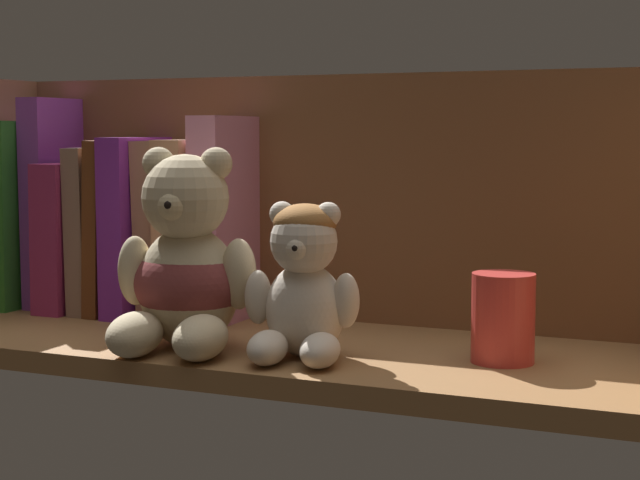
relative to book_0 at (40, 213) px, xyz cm
name	(u,v)px	position (x,y,z in cm)	size (l,w,h in cm)	color
shelf_board	(286,353)	(35.85, -9.45, -11.52)	(76.49, 25.15, 2.00)	olive
shelf_back_panel	(339,208)	(35.85, 3.72, 1.34)	(78.89, 1.20, 27.71)	brown
book_0	(40,213)	(0.00, 0.00, 0.00)	(1.78, 14.63, 21.03)	#2F812D
book_1	(58,202)	(2.63, 0.00, 1.28)	(2.88, 10.12, 23.59)	purple
book_2	(84,235)	(6.18, 0.00, -2.33)	(3.60, 14.74, 16.38)	#9C2B61
book_3	(108,228)	(9.44, 0.00, -1.46)	(2.32, 13.30, 18.11)	#8E6E5C
book_4	(126,226)	(11.79, 0.00, -1.07)	(1.78, 13.87, 18.89)	brown
book_5	(147,225)	(14.48, 0.00, -0.90)	(2.99, 14.42, 19.23)	purple
book_6	(173,228)	(17.88, 0.00, -1.07)	(3.20, 11.11, 18.89)	tan
book_7	(202,228)	(21.47, 0.00, -1.02)	(3.38, 14.91, 19.00)	tan
book_8	(232,218)	(25.16, 0.00, 0.20)	(3.39, 13.13, 21.44)	#C77CA0
teddy_bear_larger	(186,270)	(28.39, -15.07, -3.27)	(13.66, 14.57, 18.43)	beige
teddy_bear_smaller	(303,285)	(40.04, -14.78, -4.00)	(10.19, 10.59, 13.74)	beige
pillar_candle	(502,319)	(56.49, -9.79, -6.64)	(5.46, 5.46, 7.75)	#C63833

